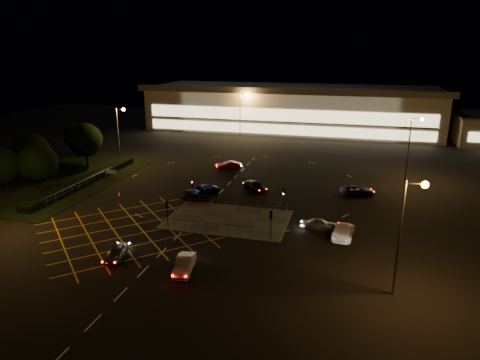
% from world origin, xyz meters
% --- Properties ---
extents(ground, '(180.00, 180.00, 0.00)m').
position_xyz_m(ground, '(0.00, 0.00, 0.00)').
color(ground, black).
rests_on(ground, ground).
extents(pedestrian_island, '(14.00, 9.00, 0.12)m').
position_xyz_m(pedestrian_island, '(2.00, -2.00, 0.06)').
color(pedestrian_island, '#4C4944').
rests_on(pedestrian_island, ground).
extents(grass_verge, '(18.00, 30.00, 0.08)m').
position_xyz_m(grass_verge, '(-28.00, 6.00, 0.04)').
color(grass_verge, black).
rests_on(grass_verge, ground).
extents(hedge, '(2.00, 26.00, 1.00)m').
position_xyz_m(hedge, '(-23.00, 6.00, 0.50)').
color(hedge, black).
rests_on(hedge, ground).
extents(supermarket, '(72.00, 26.50, 10.50)m').
position_xyz_m(supermarket, '(0.00, 61.95, 5.31)').
color(supermarket, beige).
rests_on(supermarket, ground).
extents(streetlight_se, '(1.78, 0.56, 10.03)m').
position_xyz_m(streetlight_se, '(20.44, -14.00, 6.56)').
color(streetlight_se, slate).
rests_on(streetlight_se, ground).
extents(streetlight_nw, '(1.78, 0.56, 10.03)m').
position_xyz_m(streetlight_nw, '(-23.56, 18.00, 6.56)').
color(streetlight_nw, slate).
rests_on(streetlight_nw, ground).
extents(streetlight_ne, '(1.78, 0.56, 10.03)m').
position_xyz_m(streetlight_ne, '(24.44, 20.00, 6.56)').
color(streetlight_ne, slate).
rests_on(streetlight_ne, ground).
extents(streetlight_far_left, '(1.78, 0.56, 10.03)m').
position_xyz_m(streetlight_far_left, '(-9.56, 48.00, 6.56)').
color(streetlight_far_left, slate).
rests_on(streetlight_far_left, ground).
extents(streetlight_far_right, '(1.78, 0.56, 10.03)m').
position_xyz_m(streetlight_far_right, '(30.44, 50.00, 6.56)').
color(streetlight_far_right, slate).
rests_on(streetlight_far_right, ground).
extents(signal_sw, '(0.28, 0.30, 3.15)m').
position_xyz_m(signal_sw, '(-4.00, -5.99, 2.37)').
color(signal_sw, black).
rests_on(signal_sw, pedestrian_island).
extents(signal_se, '(0.28, 0.30, 3.15)m').
position_xyz_m(signal_se, '(8.00, -5.99, 2.37)').
color(signal_se, black).
rests_on(signal_se, pedestrian_island).
extents(signal_nw, '(0.28, 0.30, 3.15)m').
position_xyz_m(signal_nw, '(-4.00, 1.99, 2.37)').
color(signal_nw, black).
rests_on(signal_nw, pedestrian_island).
extents(signal_ne, '(0.28, 0.30, 3.15)m').
position_xyz_m(signal_ne, '(8.00, 1.99, 2.37)').
color(signal_ne, black).
rests_on(signal_ne, pedestrian_island).
extents(tree_a, '(5.04, 5.04, 6.86)m').
position_xyz_m(tree_a, '(-30.00, -2.00, 4.33)').
color(tree_a, black).
rests_on(tree_a, ground).
extents(tree_b, '(5.40, 5.40, 7.35)m').
position_xyz_m(tree_b, '(-32.00, 6.00, 4.64)').
color(tree_b, black).
rests_on(tree_b, ground).
extents(tree_c, '(5.76, 5.76, 7.84)m').
position_xyz_m(tree_c, '(-28.00, 14.00, 4.95)').
color(tree_c, black).
rests_on(tree_c, ground).
extents(tree_d, '(4.68, 4.68, 6.37)m').
position_xyz_m(tree_d, '(-34.00, 20.00, 4.02)').
color(tree_d, black).
rests_on(tree_d, ground).
extents(tree_e, '(5.40, 5.40, 7.35)m').
position_xyz_m(tree_e, '(-26.00, 0.00, 4.64)').
color(tree_e, black).
rests_on(tree_e, ground).
extents(car_near_silver, '(2.21, 3.99, 1.28)m').
position_xyz_m(car_near_silver, '(-5.70, -14.35, 0.64)').
color(car_near_silver, '#9EA1A5').
rests_on(car_near_silver, ground).
extents(car_queue_white, '(2.17, 4.40, 1.39)m').
position_xyz_m(car_queue_white, '(1.69, -14.98, 0.69)').
color(car_queue_white, white).
rests_on(car_queue_white, ground).
extents(car_left_blue, '(5.13, 6.06, 1.54)m').
position_xyz_m(car_left_blue, '(-4.15, 5.00, 0.77)').
color(car_left_blue, '#0C114C').
rests_on(car_left_blue, ground).
extents(car_far_dkgrey, '(4.52, 4.47, 1.31)m').
position_xyz_m(car_far_dkgrey, '(2.56, 9.76, 0.66)').
color(car_far_dkgrey, black).
rests_on(car_far_dkgrey, ground).
extents(car_right_silver, '(4.00, 2.06, 1.30)m').
position_xyz_m(car_right_silver, '(12.96, -2.08, 0.65)').
color(car_right_silver, '#A6A8AD').
rests_on(car_right_silver, ground).
extents(car_circ_red, '(4.27, 2.80, 1.33)m').
position_xyz_m(car_circ_red, '(-4.36, 19.83, 0.66)').
color(car_circ_red, maroon).
rests_on(car_circ_red, ground).
extents(car_east_grey, '(5.15, 3.47, 1.31)m').
position_xyz_m(car_east_grey, '(16.97, 11.46, 0.66)').
color(car_east_grey, black).
rests_on(car_east_grey, ground).
extents(car_approach_white, '(2.56, 5.38, 1.51)m').
position_xyz_m(car_approach_white, '(15.55, -3.46, 0.76)').
color(car_approach_white, silver).
rests_on(car_approach_white, ground).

